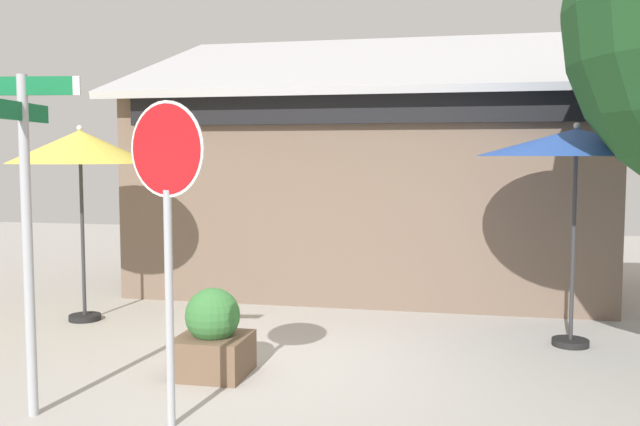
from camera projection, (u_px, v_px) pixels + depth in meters
ground_plane at (292, 369)px, 7.66m from camera, size 28.00×28.00×0.10m
cafe_building at (372, 186)px, 12.34m from camera, size 8.13×4.72×4.74m
street_sign_post at (27, 208)px, 6.03m from camera, size 0.96×0.90×3.02m
stop_sign at (167, 200)px, 5.77m from camera, size 0.77×0.28×2.78m
patio_umbrella_mustard_left at (80, 149)px, 9.55m from camera, size 1.97×1.97×2.74m
patio_umbrella_royal_blue_center at (576, 144)px, 8.24m from camera, size 2.36×2.36×2.72m
sidewalk_planter at (213, 337)px, 7.29m from camera, size 0.74×0.74×0.93m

